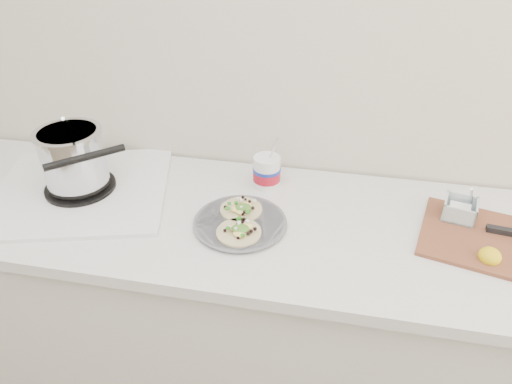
% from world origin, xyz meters
% --- Properties ---
extents(counter, '(2.44, 0.66, 0.90)m').
position_xyz_m(counter, '(0.00, 1.43, 0.45)').
color(counter, silver).
rests_on(counter, ground).
extents(stove, '(0.69, 0.66, 0.27)m').
position_xyz_m(stove, '(-0.53, 1.44, 0.99)').
color(stove, silver).
rests_on(stove, counter).
extents(taco_plate, '(0.29, 0.29, 0.04)m').
position_xyz_m(taco_plate, '(0.04, 1.37, 0.92)').
color(taco_plate, slate).
rests_on(taco_plate, counter).
extents(tub, '(0.10, 0.10, 0.21)m').
position_xyz_m(tub, '(0.08, 1.60, 0.97)').
color(tub, white).
rests_on(tub, counter).
extents(cutboard, '(0.50, 0.40, 0.07)m').
position_xyz_m(cutboard, '(0.79, 1.44, 0.92)').
color(cutboard, brown).
rests_on(cutboard, counter).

